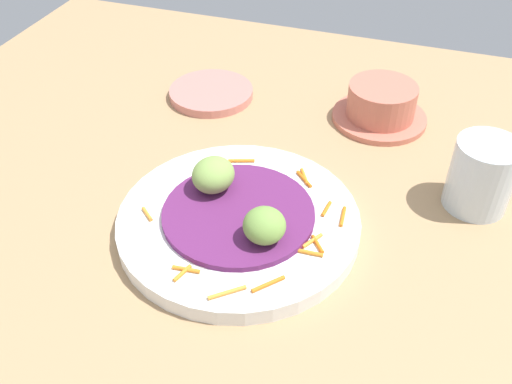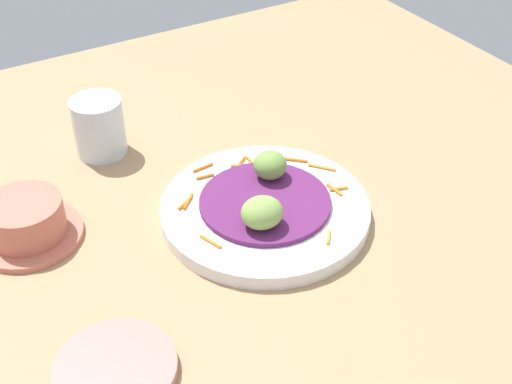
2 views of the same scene
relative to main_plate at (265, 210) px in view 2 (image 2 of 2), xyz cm
name	(u,v)px [view 2 (image 2 of 2)]	position (x,y,z in cm)	size (l,w,h in cm)	color
table_surface	(279,207)	(-3.08, -1.63, -1.94)	(110.00, 110.00, 2.00)	tan
main_plate	(265,210)	(0.00, 0.00, 0.00)	(26.23, 26.23, 1.87)	white
cabbage_bed	(265,202)	(0.00, 0.00, 1.28)	(16.41, 16.41, 0.69)	#60235B
carrot_garnish	(257,184)	(-1.20, -3.90, 1.14)	(21.76, 21.32, 0.40)	orange
guac_scoop_left	(262,213)	(2.78, 3.91, 3.49)	(4.60, 5.05, 3.73)	#84A851
guac_scoop_center	(268,166)	(-2.78, -3.91, 3.42)	(4.32, 4.34, 3.60)	#759E47
side_plate_small	(115,369)	(25.11, 13.39, -0.32)	(12.22, 12.22, 1.23)	tan
terracotta_bowl	(26,222)	(26.68, -10.94, 1.44)	(12.91, 12.91, 5.31)	#C66B56
water_glass	(99,127)	(12.50, -24.13, 3.21)	(7.14, 7.14, 8.29)	silver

